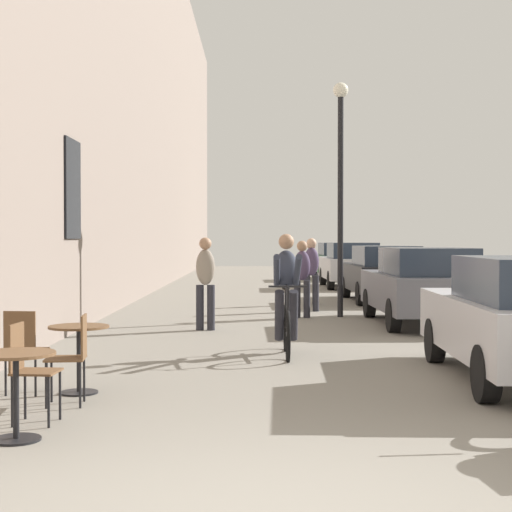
{
  "coord_description": "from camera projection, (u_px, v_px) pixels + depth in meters",
  "views": [
    {
      "loc": [
        -0.04,
        -4.6,
        1.64
      ],
      "look_at": [
        -0.12,
        14.26,
        1.24
      ],
      "focal_mm": 57.14,
      "sensor_mm": 36.0,
      "label": 1
    }
  ],
  "objects": [
    {
      "name": "cafe_chair_mid_toward_wall",
      "position": [
        77.0,
        353.0,
        8.02
      ],
      "size": [
        0.41,
        0.41,
        0.89
      ],
      "color": "black",
      "rests_on": "ground_plane"
    },
    {
      "name": "cafe_chair_near_toward_street",
      "position": [
        31.0,
        365.0,
        7.22
      ],
      "size": [
        0.4,
        0.4,
        0.89
      ],
      "color": "black",
      "rests_on": "ground_plane"
    },
    {
      "name": "pedestrian_furthest",
      "position": [
        314.0,
        269.0,
        20.21
      ],
      "size": [
        0.37,
        0.29,
        1.59
      ],
      "color": "#26262D",
      "rests_on": "ground_plane"
    },
    {
      "name": "building_facade_left",
      "position": [
        109.0,
        25.0,
        18.5
      ],
      "size": [
        0.54,
        68.0,
        12.99
      ],
      "color": "gray",
      "rests_on": "ground_plane"
    },
    {
      "name": "cyclist_on_bicycle",
      "position": [
        290.0,
        297.0,
        11.5
      ],
      "size": [
        0.52,
        1.76,
        1.74
      ],
      "color": "black",
      "rests_on": "ground_plane"
    },
    {
      "name": "parked_car_fourth",
      "position": [
        354.0,
        264.0,
        27.28
      ],
      "size": [
        1.82,
        4.25,
        1.51
      ],
      "color": "#B7B7BC",
      "rests_on": "ground_plane"
    },
    {
      "name": "cafe_chair_mid_toward_street",
      "position": [
        27.0,
        346.0,
        8.55
      ],
      "size": [
        0.42,
        0.42,
        0.89
      ],
      "color": "black",
      "rests_on": "ground_plane"
    },
    {
      "name": "pedestrian_near",
      "position": [
        209.0,
        278.0,
        14.57
      ],
      "size": [
        0.36,
        0.27,
        1.66
      ],
      "color": "#26262D",
      "rests_on": "ground_plane"
    },
    {
      "name": "pedestrian_far",
      "position": [
        315.0,
        270.0,
        18.35
      ],
      "size": [
        0.35,
        0.25,
        1.65
      ],
      "color": "#26262D",
      "rests_on": "ground_plane"
    },
    {
      "name": "parked_car_fifth",
      "position": [
        341.0,
        260.0,
        32.81
      ],
      "size": [
        1.85,
        4.21,
        1.48
      ],
      "color": "#23512D",
      "rests_on": "ground_plane"
    },
    {
      "name": "parked_car_second",
      "position": [
        426.0,
        285.0,
        15.47
      ],
      "size": [
        1.8,
        4.17,
        1.47
      ],
      "color": "#595960",
      "rests_on": "ground_plane"
    },
    {
      "name": "street_lamp",
      "position": [
        344.0,
        168.0,
        16.98
      ],
      "size": [
        0.32,
        0.32,
        4.9
      ],
      "color": "black",
      "rests_on": "ground_plane"
    },
    {
      "name": "parked_car_third",
      "position": [
        386.0,
        273.0,
        21.13
      ],
      "size": [
        1.8,
        4.13,
        1.46
      ],
      "color": "black",
      "rests_on": "ground_plane"
    },
    {
      "name": "pedestrian_mid",
      "position": [
        305.0,
        274.0,
        16.85
      ],
      "size": [
        0.35,
        0.26,
        1.6
      ],
      "color": "#26262D",
      "rests_on": "ground_plane"
    },
    {
      "name": "cafe_table_near",
      "position": [
        19.0,
        377.0,
        6.6
      ],
      "size": [
        0.64,
        0.64,
        0.72
      ],
      "color": "black",
      "rests_on": "ground_plane"
    },
    {
      "name": "cafe_table_mid",
      "position": [
        82.0,
        344.0,
        8.62
      ],
      "size": [
        0.64,
        0.64,
        0.72
      ],
      "color": "black",
      "rests_on": "ground_plane"
    }
  ]
}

